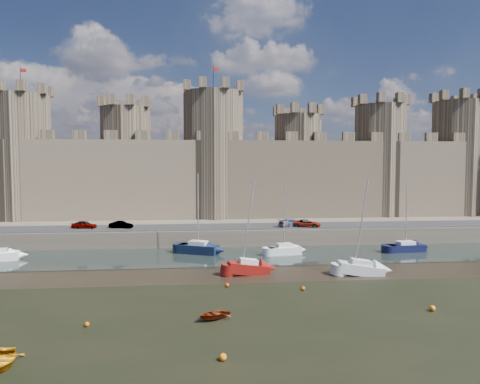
{
  "coord_description": "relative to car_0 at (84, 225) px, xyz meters",
  "views": [
    {
      "loc": [
        -0.74,
        -31.79,
        12.0
      ],
      "look_at": [
        4.44,
        22.0,
        8.68
      ],
      "focal_mm": 32.0,
      "sensor_mm": 36.0,
      "label": 1
    }
  ],
  "objects": [
    {
      "name": "sailboat_5",
      "position": [
        34.99,
        -20.86,
        -2.37
      ],
      "size": [
        5.02,
        2.35,
        10.49
      ],
      "rotation": [
        0.0,
        0.0,
        -0.1
      ],
      "color": "silver",
      "rests_on": "ground"
    },
    {
      "name": "buoy_2",
      "position": [
        18.66,
        -40.28,
        -2.89
      ],
      "size": [
        0.47,
        0.47,
        0.47
      ],
      "primitive_type": "sphere",
      "color": "orange",
      "rests_on": "ground"
    },
    {
      "name": "sailboat_1",
      "position": [
        17.12,
        -8.04,
        -2.28
      ],
      "size": [
        5.81,
        4.08,
        10.85
      ],
      "rotation": [
        0.0,
        0.0,
        -0.41
      ],
      "color": "black",
      "rests_on": "ground"
    },
    {
      "name": "ground",
      "position": [
        17.99,
        -34.08,
        -3.12
      ],
      "size": [
        160.0,
        160.0,
        0.0
      ],
      "primitive_type": "plane",
      "color": "black",
      "rests_on": "ground"
    },
    {
      "name": "car_2",
      "position": [
        31.68,
        -0.99,
        0.02
      ],
      "size": [
        4.8,
        3.15,
        1.29
      ],
      "primitive_type": "imported",
      "rotation": [
        0.0,
        0.0,
        1.9
      ],
      "color": "gray",
      "rests_on": "quay"
    },
    {
      "name": "car_3",
      "position": [
        33.78,
        -1.66,
        -0.02
      ],
      "size": [
        4.71,
        3.12,
        1.2
      ],
      "primitive_type": "imported",
      "rotation": [
        0.0,
        0.0,
        1.29
      ],
      "color": "gray",
      "rests_on": "quay"
    },
    {
      "name": "buoy_5",
      "position": [
        36.4,
        -32.95,
        -2.88
      ],
      "size": [
        0.49,
        0.49,
        0.49
      ],
      "primitive_type": "sphere",
      "color": "orange",
      "rests_on": "ground"
    },
    {
      "name": "sailboat_2",
      "position": [
        28.62,
        -9.9,
        -2.34
      ],
      "size": [
        4.67,
        2.46,
        9.58
      ],
      "rotation": [
        0.0,
        0.0,
        0.17
      ],
      "color": "silver",
      "rests_on": "ground"
    },
    {
      "name": "buoy_4",
      "position": [
        8.86,
        -33.74,
        -2.94
      ],
      "size": [
        0.37,
        0.37,
        0.37
      ],
      "primitive_type": "sphere",
      "color": "#DB5509",
      "rests_on": "ground"
    },
    {
      "name": "castle",
      "position": [
        17.36,
        13.92,
        8.55
      ],
      "size": [
        108.5,
        11.0,
        29.0
      ],
      "color": "#42382B",
      "rests_on": "quay"
    },
    {
      "name": "dinghy_4",
      "position": [
        18.33,
        -33.06,
        -2.83
      ],
      "size": [
        3.52,
        3.39,
        0.59
      ],
      "primitive_type": "imported",
      "rotation": [
        1.57,
        0.0,
        5.38
      ],
      "color": "maroon",
      "rests_on": "ground"
    },
    {
      "name": "buoy_1",
      "position": [
        19.98,
        -24.29,
        -2.93
      ],
      "size": [
        0.39,
        0.39,
        0.39
      ],
      "primitive_type": "sphere",
      "color": "#DA4309",
      "rests_on": "ground"
    },
    {
      "name": "car_0",
      "position": [
        0.0,
        0.0,
        0.0
      ],
      "size": [
        3.86,
        2.11,
        1.25
      ],
      "primitive_type": "imported",
      "rotation": [
        0.0,
        0.0,
        1.39
      ],
      "color": "gray",
      "rests_on": "quay"
    },
    {
      "name": "buoy_3",
      "position": [
        27.18,
        -26.18,
        -2.92
      ],
      "size": [
        0.4,
        0.4,
        0.4
      ],
      "primitive_type": "sphere",
      "color": "#D65109",
      "rests_on": "ground"
    },
    {
      "name": "quay",
      "position": [
        17.99,
        25.92,
        -1.87
      ],
      "size": [
        160.0,
        60.0,
        2.5
      ],
      "primitive_type": "cube",
      "color": "#4C443A",
      "rests_on": "ground"
    },
    {
      "name": "dinghy_0",
      "position": [
        5.4,
        -39.7,
        -2.78
      ],
      "size": [
        3.05,
        3.77,
        0.69
      ],
      "primitive_type": "imported",
      "rotation": [
        1.57,
        0.0,
        0.22
      ],
      "color": "#C27A0B",
      "rests_on": "ground"
    },
    {
      "name": "car_1",
      "position": [
        5.47,
        -0.31,
        -0.05
      ],
      "size": [
        3.66,
        1.92,
        1.15
      ],
      "primitive_type": "imported",
      "rotation": [
        0.0,
        0.0,
        1.36
      ],
      "color": "gray",
      "rests_on": "quay"
    },
    {
      "name": "water_channel",
      "position": [
        17.99,
        -10.08,
        -3.08
      ],
      "size": [
        160.0,
        12.0,
        0.08
      ],
      "primitive_type": "cube",
      "color": "black",
      "rests_on": "ground"
    },
    {
      "name": "road",
      "position": [
        17.99,
        -0.08,
        -0.57
      ],
      "size": [
        160.0,
        7.0,
        0.1
      ],
      "primitive_type": "cube",
      "color": "black",
      "rests_on": "quay"
    },
    {
      "name": "sailboat_3",
      "position": [
        45.87,
        -9.46,
        -2.4
      ],
      "size": [
        5.41,
        2.64,
        9.13
      ],
      "rotation": [
        0.0,
        0.0,
        0.12
      ],
      "color": "black",
      "rests_on": "ground"
    },
    {
      "name": "seaweed_patch",
      "position": [
        17.99,
        -40.08,
        -3.12
      ],
      "size": [
        70.0,
        34.0,
        0.01
      ],
      "primitive_type": "cube",
      "color": "black",
      "rests_on": "ground"
    },
    {
      "name": "sailboat_4",
      "position": [
        22.67,
        -19.42,
        -2.35
      ],
      "size": [
        4.74,
        2.31,
        10.67
      ],
      "rotation": [
        0.0,
        0.0,
        0.12
      ],
      "color": "maroon",
      "rests_on": "ground"
    }
  ]
}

